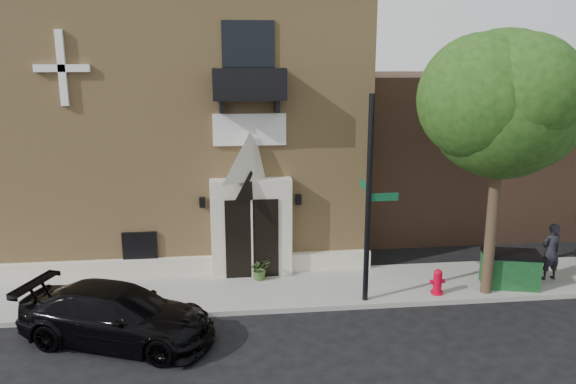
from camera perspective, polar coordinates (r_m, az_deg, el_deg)
name	(u,v)px	position (r m, az deg, el deg)	size (l,w,h in m)	color
ground	(292,313)	(16.41, 0.43, -12.19)	(120.00, 120.00, 0.00)	black
sidewalk	(318,288)	(17.86, 3.07, -9.71)	(42.00, 3.00, 0.15)	gray
church	(194,121)	(22.77, -9.57, 7.14)	(12.20, 11.01, 9.30)	tan
neighbour_building	(532,146)	(27.67, 23.53, 4.34)	(18.00, 8.00, 6.40)	brown
street_tree_left	(505,103)	(16.97, 21.19, 8.40)	(4.97, 4.38, 7.77)	#38281C
black_sedan	(117,315)	(15.26, -16.94, -11.86)	(2.06, 5.06, 1.47)	black
street_sign	(369,200)	(16.04, 8.22, -0.83)	(0.96, 0.96, 6.02)	black
fire_hydrant	(437,282)	(17.67, 14.95, -8.80)	(0.45, 0.36, 0.79)	#B9021E
dumpster	(510,269)	(18.91, 21.62, -7.27)	(1.87, 1.35, 1.10)	#103C16
planter	(260,269)	(18.17, -2.85, -7.80)	(0.65, 0.56, 0.72)	#3E5D28
pedestrian_near	(551,252)	(19.83, 25.13, -5.51)	(0.68, 0.45, 1.87)	black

